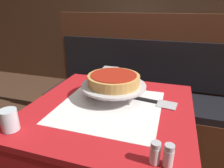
% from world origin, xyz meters
% --- Properties ---
extents(dining_table_front, '(0.83, 0.83, 0.77)m').
position_xyz_m(dining_table_front, '(0.00, 0.00, 0.65)').
color(dining_table_front, red).
rests_on(dining_table_front, ground_plane).
extents(dining_table_rear, '(0.70, 0.70, 0.76)m').
position_xyz_m(dining_table_rear, '(-0.31, 1.59, 0.66)').
color(dining_table_rear, '#194799').
rests_on(dining_table_rear, ground_plane).
extents(booth_bench, '(1.79, 0.52, 1.18)m').
position_xyz_m(booth_bench, '(0.04, 0.84, 0.34)').
color(booth_bench, brown).
rests_on(booth_bench, ground_plane).
extents(back_wall_panel, '(6.00, 0.04, 2.40)m').
position_xyz_m(back_wall_panel, '(0.00, 2.10, 1.20)').
color(back_wall_panel, brown).
rests_on(back_wall_panel, ground_plane).
extents(pizza_pan_stand, '(0.36, 0.36, 0.08)m').
position_xyz_m(pizza_pan_stand, '(-0.01, 0.10, 0.83)').
color(pizza_pan_stand, '#ADADB2').
rests_on(pizza_pan_stand, dining_table_front).
extents(deep_dish_pizza, '(0.28, 0.28, 0.06)m').
position_xyz_m(deep_dish_pizza, '(-0.01, 0.10, 0.87)').
color(deep_dish_pizza, tan).
rests_on(deep_dish_pizza, pizza_pan_stand).
extents(pizza_server, '(0.30, 0.10, 0.01)m').
position_xyz_m(pizza_server, '(0.19, 0.11, 0.77)').
color(pizza_server, '#BCBCC1').
rests_on(pizza_server, dining_table_front).
extents(water_glass_near, '(0.07, 0.07, 0.09)m').
position_xyz_m(water_glass_near, '(-0.33, -0.32, 0.81)').
color(water_glass_near, silver).
rests_on(water_glass_near, dining_table_front).
extents(salt_shaker, '(0.04, 0.04, 0.08)m').
position_xyz_m(salt_shaker, '(0.26, -0.33, 0.81)').
color(salt_shaker, silver).
rests_on(salt_shaker, dining_table_front).
extents(pepper_shaker, '(0.03, 0.03, 0.08)m').
position_xyz_m(pepper_shaker, '(0.31, -0.33, 0.81)').
color(pepper_shaker, silver).
rests_on(pepper_shaker, dining_table_front).
extents(napkin_holder, '(0.10, 0.05, 0.09)m').
position_xyz_m(napkin_holder, '(-0.11, 0.37, 0.81)').
color(napkin_holder, '#B2B2B7').
rests_on(napkin_holder, dining_table_front).
extents(condiment_caddy, '(0.13, 0.13, 0.17)m').
position_xyz_m(condiment_caddy, '(-0.38, 1.50, 0.81)').
color(condiment_caddy, black).
rests_on(condiment_caddy, dining_table_rear).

